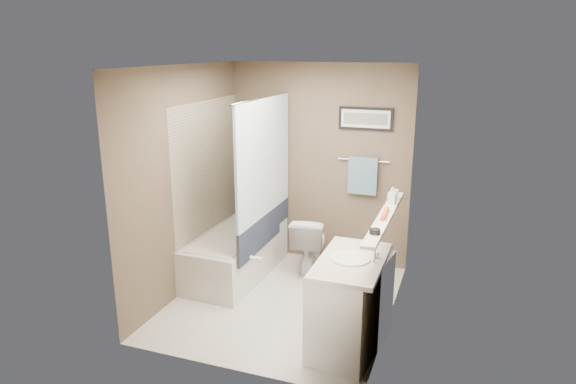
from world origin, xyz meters
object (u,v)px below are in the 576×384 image
(toilet, at_px, (310,243))
(vanity, at_px, (351,306))
(hair_brush_back, at_px, (386,212))
(candle_bowl_near, at_px, (375,231))
(glass_jar, at_px, (394,195))
(hair_brush_front, at_px, (384,215))
(soap_bottle, at_px, (392,195))
(bathtub, at_px, (236,254))

(toilet, relative_size, vanity, 0.76)
(hair_brush_back, bearing_deg, vanity, -111.38)
(candle_bowl_near, xyz_separation_m, glass_jar, (0.00, 1.03, 0.03))
(hair_brush_front, height_order, glass_jar, glass_jar)
(glass_jar, xyz_separation_m, soap_bottle, (0.00, -0.15, 0.03))
(toilet, distance_m, candle_bowl_near, 1.98)
(toilet, bearing_deg, soap_bottle, 141.24)
(candle_bowl_near, xyz_separation_m, hair_brush_back, (0.00, 0.53, 0.00))
(vanity, distance_m, soap_bottle, 1.16)
(candle_bowl_near, bearing_deg, hair_brush_front, 90.00)
(candle_bowl_near, bearing_deg, toilet, 123.90)
(vanity, bearing_deg, toilet, 127.38)
(toilet, bearing_deg, bathtub, 20.89)
(toilet, height_order, glass_jar, glass_jar)
(toilet, bearing_deg, hair_brush_back, 129.20)
(hair_brush_back, distance_m, glass_jar, 0.49)
(vanity, height_order, soap_bottle, soap_bottle)
(hair_brush_back, height_order, soap_bottle, soap_bottle)
(hair_brush_back, bearing_deg, hair_brush_front, -90.00)
(soap_bottle, bearing_deg, hair_brush_back, -90.00)
(vanity, relative_size, candle_bowl_near, 10.00)
(hair_brush_back, xyz_separation_m, glass_jar, (0.00, 0.49, 0.03))
(hair_brush_front, relative_size, soap_bottle, 1.35)
(candle_bowl_near, xyz_separation_m, soap_bottle, (0.00, 0.88, 0.06))
(toilet, distance_m, soap_bottle, 1.46)
(vanity, height_order, glass_jar, glass_jar)
(hair_brush_front, bearing_deg, bathtub, 159.88)
(bathtub, distance_m, soap_bottle, 2.03)
(toilet, relative_size, hair_brush_back, 3.09)
(candle_bowl_near, bearing_deg, vanity, 161.84)
(candle_bowl_near, distance_m, hair_brush_back, 0.53)
(vanity, xyz_separation_m, glass_jar, (0.19, 0.97, 0.77))
(toilet, height_order, soap_bottle, soap_bottle)
(toilet, xyz_separation_m, soap_bottle, (1.01, -0.63, 0.86))
(candle_bowl_near, distance_m, soap_bottle, 0.88)
(bathtub, bearing_deg, hair_brush_back, -15.68)
(candle_bowl_near, distance_m, glass_jar, 1.03)
(bathtub, xyz_separation_m, vanity, (1.60, -1.03, 0.15))
(toilet, xyz_separation_m, candle_bowl_near, (1.01, -1.50, 0.80))
(toilet, bearing_deg, candle_bowl_near, 116.94)
(glass_jar, bearing_deg, hair_brush_front, -90.00)
(hair_brush_back, bearing_deg, toilet, 136.17)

